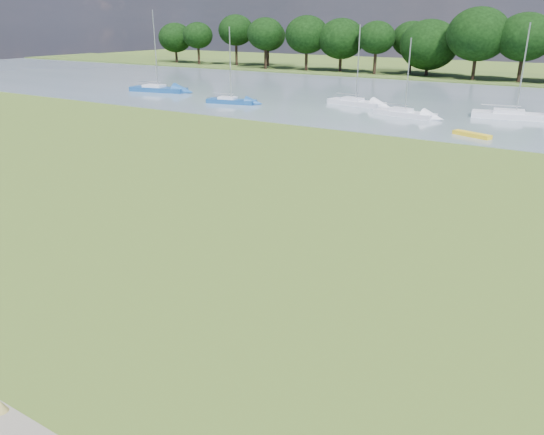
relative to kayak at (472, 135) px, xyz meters
The scene contains 10 objects.
ground 24.99m from the kayak, 91.32° to the right, with size 220.00×220.00×0.00m, color olive.
river 17.03m from the kayak, 91.93° to the left, with size 220.00×40.00×0.10m, color slate.
far_bank 47.02m from the kayak, 90.70° to the left, with size 220.00×20.00×0.40m, color #4C6626.
kayak is the anchor object (origin of this frame).
tree_line 45.45m from the kayak, 107.40° to the left, with size 116.40×8.23×9.97m.
sailboat_1 40.39m from the kayak, 169.63° to the left, with size 7.59×3.40×9.63m.
sailboat_2 9.77m from the kayak, 140.56° to the left, with size 6.02×2.69×6.98m.
sailboat_3 10.42m from the kayak, 82.00° to the left, with size 7.78×3.33×8.27m.
sailboat_4 26.36m from the kayak, behind, with size 5.55×2.66×7.81m.
sailboat_6 17.45m from the kayak, 144.41° to the left, with size 6.52×2.79×8.03m.
Camera 1 is at (8.98, -17.65, 8.54)m, focal length 35.00 mm.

